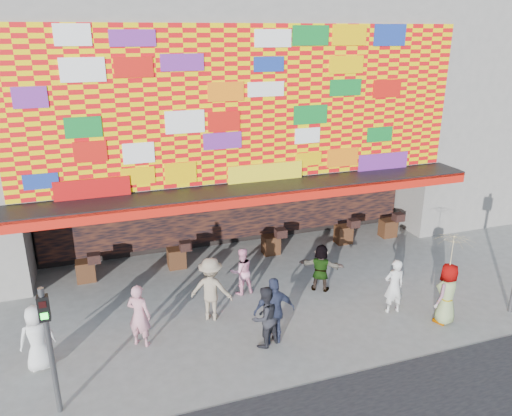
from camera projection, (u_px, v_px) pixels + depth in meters
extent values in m
plane|color=slate|center=(295.00, 323.00, 14.07)|extent=(90.00, 90.00, 0.00)
cube|color=gray|center=(216.00, 66.00, 19.01)|extent=(15.00, 8.00, 7.00)
cube|color=black|center=(214.00, 185.00, 21.58)|extent=(15.00, 6.00, 3.00)
cube|color=gray|center=(22.00, 241.00, 15.76)|extent=(0.40, 2.00, 3.00)
cube|color=gray|center=(412.00, 194.00, 20.28)|extent=(0.40, 2.00, 3.00)
cube|color=black|center=(256.00, 188.00, 16.09)|extent=(15.20, 1.60, 0.12)
cube|color=red|center=(264.00, 199.00, 15.45)|extent=(15.20, 0.04, 0.35)
cube|color=#FFD300|center=(250.00, 106.00, 15.74)|extent=(14.80, 0.08, 4.90)
cube|color=black|center=(235.00, 206.00, 18.76)|extent=(14.00, 0.25, 2.50)
cube|color=gray|center=(487.00, 71.00, 23.20)|extent=(11.00, 8.00, 12.00)
cylinder|color=#59595B|center=(51.00, 352.00, 10.32)|extent=(0.12, 0.12, 3.00)
cube|color=black|center=(44.00, 308.00, 9.97)|extent=(0.22, 0.18, 0.55)
cube|color=black|center=(42.00, 305.00, 9.84)|extent=(0.14, 0.02, 0.14)
cube|color=#19E533|center=(44.00, 316.00, 9.93)|extent=(0.14, 0.02, 0.14)
imported|color=silver|center=(37.00, 338.00, 11.94)|extent=(0.91, 0.68, 1.68)
imported|color=#C37E8C|center=(139.00, 315.00, 12.83)|extent=(0.76, 0.70, 1.73)
imported|color=black|center=(265.00, 317.00, 12.83)|extent=(0.99, 0.90, 1.67)
imported|color=gray|center=(211.00, 289.00, 14.02)|extent=(1.39, 1.18, 1.86)
imported|color=#2B314C|center=(274.00, 311.00, 12.92)|extent=(1.14, 0.57, 1.87)
imported|color=gray|center=(321.00, 268.00, 15.64)|extent=(1.44, 1.16, 1.53)
imported|color=gray|center=(447.00, 294.00, 13.85)|extent=(1.03, 0.89, 1.78)
imported|color=silver|center=(394.00, 286.00, 14.38)|extent=(0.65, 0.46, 1.66)
imported|color=#F9A1C1|center=(242.00, 271.00, 15.44)|extent=(0.77, 0.62, 1.51)
imported|color=#FCEC9E|center=(453.00, 251.00, 13.42)|extent=(1.40, 1.41, 0.96)
cylinder|color=#4C3326|center=(449.00, 282.00, 13.73)|extent=(0.02, 0.02, 1.00)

